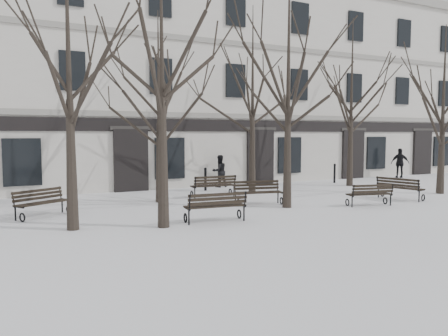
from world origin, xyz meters
TOP-DOWN VIEW (x-y plane):
  - ground at (0.00, 0.00)m, footprint 100.00×100.00m
  - building at (0.00, 12.96)m, footprint 40.40×10.20m
  - tree_0 at (-7.06, 0.55)m, footprint 6.03×6.03m
  - tree_1 at (-4.68, -0.25)m, footprint 5.78×5.78m
  - tree_2 at (0.45, 0.98)m, footprint 6.13×6.13m
  - tree_3 at (8.76, 1.01)m, footprint 5.22×5.22m
  - tree_4 at (-3.31, 4.28)m, footprint 5.18×5.18m
  - tree_5 at (1.46, 5.26)m, footprint 5.91×5.91m
  - tree_6 at (7.18, 5.09)m, footprint 5.95×5.95m
  - bench_0 at (-7.69, 3.00)m, footprint 1.84×1.45m
  - bench_1 at (-3.02, -0.28)m, footprint 1.92×0.84m
  - bench_2 at (3.39, -0.14)m, footprint 1.76×0.96m
  - bench_3 at (-0.16, 2.02)m, footprint 1.89×1.02m
  - bench_4 at (-0.88, 4.47)m, footprint 1.91×0.78m
  - bench_5 at (5.69, 0.55)m, footprint 1.11×1.91m
  - bollard_a at (-0.28, 6.68)m, footprint 0.14×0.14m
  - bollard_b at (7.37, 6.48)m, footprint 0.14×0.14m
  - pedestrian_b at (0.87, 7.52)m, footprint 0.82×0.66m
  - pedestrian_c at (12.83, 6.90)m, footprint 1.11×0.99m

SIDE VIEW (x-z plane):
  - ground at x=0.00m, z-range 0.00..0.00m
  - pedestrian_b at x=0.87m, z-range -0.81..0.81m
  - pedestrian_c at x=12.83m, z-range -0.90..0.90m
  - bench_2 at x=3.39m, z-range 0.04..0.88m
  - bench_0 at x=-7.69m, z-range 0.04..0.94m
  - bench_3 at x=-0.16m, z-range 0.04..0.95m
  - bench_5 at x=5.69m, z-range 0.04..0.96m
  - bench_1 at x=-3.02m, z-range 0.04..0.98m
  - bench_4 at x=-0.88m, z-range 0.04..0.99m
  - bollard_b at x=7.37m, z-range 0.04..1.09m
  - bollard_a at x=-0.28m, z-range 0.04..1.13m
  - tree_4 at x=-3.31m, z-range 0.92..8.32m
  - tree_3 at x=8.76m, z-range 0.93..8.39m
  - tree_1 at x=-4.68m, z-range 1.03..9.28m
  - tree_5 at x=1.46m, z-range 1.06..9.50m
  - tree_6 at x=7.18m, z-range 1.06..9.57m
  - tree_0 at x=-7.06m, z-range 1.08..9.69m
  - tree_2 at x=0.45m, z-range 1.10..9.86m
  - building at x=0.00m, z-range -0.18..11.22m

